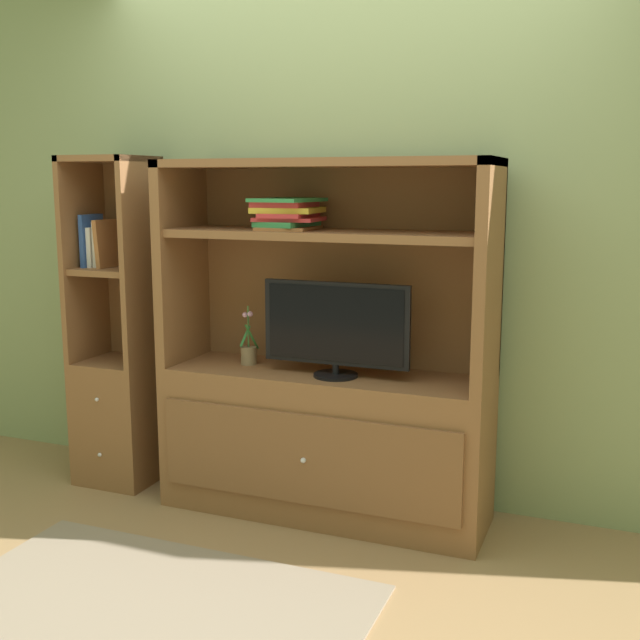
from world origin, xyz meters
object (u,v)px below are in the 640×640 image
(media_console, at_px, (325,404))
(upright_book_row, at_px, (99,244))
(tv_monitor, at_px, (336,327))
(potted_plant, at_px, (249,352))
(magazine_stack, at_px, (288,213))
(bookshelf_tall, at_px, (120,372))

(media_console, height_order, upright_book_row, media_console)
(tv_monitor, height_order, potted_plant, tv_monitor)
(magazine_stack, distance_m, upright_book_row, 1.04)
(tv_monitor, height_order, upright_book_row, upright_book_row)
(media_console, bearing_deg, bookshelf_tall, 179.86)
(upright_book_row, bearing_deg, magazine_stack, 0.15)
(tv_monitor, xyz_separation_m, magazine_stack, (-0.25, 0.06, 0.49))
(upright_book_row, bearing_deg, media_console, 0.29)
(media_console, distance_m, upright_book_row, 1.40)
(magazine_stack, height_order, upright_book_row, magazine_stack)
(tv_monitor, height_order, magazine_stack, magazine_stack)
(potted_plant, xyz_separation_m, bookshelf_tall, (-0.74, -0.01, -0.16))
(bookshelf_tall, bearing_deg, media_console, -0.14)
(tv_monitor, xyz_separation_m, potted_plant, (-0.47, 0.07, -0.16))
(magazine_stack, relative_size, bookshelf_tall, 0.21)
(media_console, xyz_separation_m, magazine_stack, (-0.18, -0.00, 0.87))
(potted_plant, relative_size, upright_book_row, 1.07)
(magazine_stack, bearing_deg, tv_monitor, -12.80)
(media_console, bearing_deg, potted_plant, 178.70)
(bookshelf_tall, bearing_deg, magazine_stack, -0.36)
(tv_monitor, bearing_deg, media_console, 141.52)
(bookshelf_tall, xyz_separation_m, upright_book_row, (-0.08, -0.01, 0.65))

